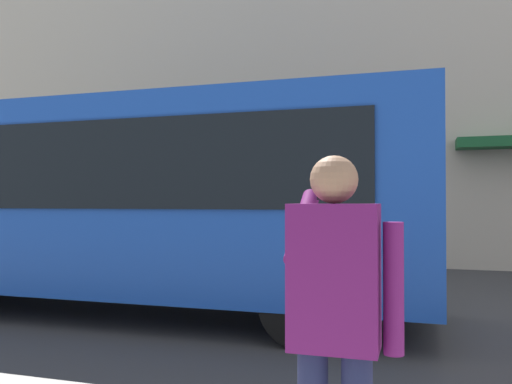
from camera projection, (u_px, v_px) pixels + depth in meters
ground_plane at (383, 325)px, 7.03m from camera, size 60.00×60.00×0.00m
building_facade_far at (400, 33)px, 13.62m from camera, size 28.00×1.55×12.00m
red_bus at (120, 199)px, 7.86m from camera, size 9.05×2.54×3.08m
pedestrian_photographer at (335, 311)px, 2.39m from camera, size 0.53×0.52×1.70m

